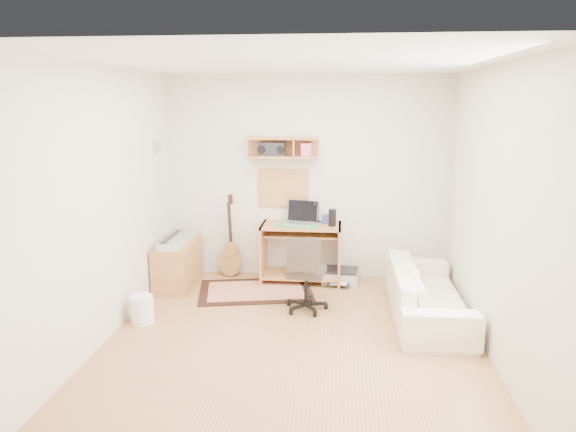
# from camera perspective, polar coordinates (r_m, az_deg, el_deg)

# --- Properties ---
(floor) EXTENTS (3.60, 4.00, 0.01)m
(floor) POSITION_cam_1_polar(r_m,az_deg,el_deg) (5.36, 0.53, -12.99)
(floor) COLOR #AA7747
(floor) RESTS_ON ground
(ceiling) EXTENTS (3.60, 4.00, 0.01)m
(ceiling) POSITION_cam_1_polar(r_m,az_deg,el_deg) (4.87, 0.59, 16.08)
(ceiling) COLOR white
(ceiling) RESTS_ON ground
(back_wall) EXTENTS (3.60, 0.01, 2.60)m
(back_wall) POSITION_cam_1_polar(r_m,az_deg,el_deg) (6.92, 2.00, 4.05)
(back_wall) COLOR beige
(back_wall) RESTS_ON ground
(left_wall) EXTENTS (0.01, 4.00, 2.60)m
(left_wall) POSITION_cam_1_polar(r_m,az_deg,el_deg) (5.41, -18.86, 1.15)
(left_wall) COLOR beige
(left_wall) RESTS_ON ground
(right_wall) EXTENTS (0.01, 4.00, 2.60)m
(right_wall) POSITION_cam_1_polar(r_m,az_deg,el_deg) (5.12, 21.11, 0.39)
(right_wall) COLOR beige
(right_wall) RESTS_ON ground
(wall_shelf) EXTENTS (0.90, 0.25, 0.26)m
(wall_shelf) POSITION_cam_1_polar(r_m,az_deg,el_deg) (6.77, -0.59, 7.29)
(wall_shelf) COLOR #BF7943
(wall_shelf) RESTS_ON back_wall
(cork_board) EXTENTS (0.64, 0.03, 0.49)m
(cork_board) POSITION_cam_1_polar(r_m,az_deg,el_deg) (6.94, -0.49, 3.00)
(cork_board) COLOR tan
(cork_board) RESTS_ON back_wall
(wall_photo) EXTENTS (0.02, 0.20, 0.15)m
(wall_photo) POSITION_cam_1_polar(r_m,az_deg,el_deg) (6.73, -13.74, 7.09)
(wall_photo) COLOR #4C8CBF
(wall_photo) RESTS_ON left_wall
(desk) EXTENTS (1.00, 0.55, 0.75)m
(desk) POSITION_cam_1_polar(r_m,az_deg,el_deg) (6.84, 1.40, -3.96)
(desk) COLOR #BF7943
(desk) RESTS_ON floor
(laptop) EXTENTS (0.46, 0.46, 0.29)m
(laptop) POSITION_cam_1_polar(r_m,az_deg,el_deg) (6.70, 1.26, 0.28)
(laptop) COLOR silver
(laptop) RESTS_ON desk
(speaker) EXTENTS (0.10, 0.10, 0.21)m
(speaker) POSITION_cam_1_polar(r_m,az_deg,el_deg) (6.66, 4.73, -0.17)
(speaker) COLOR black
(speaker) RESTS_ON desk
(desk_lamp) EXTENTS (0.09, 0.09, 0.27)m
(desk_lamp) POSITION_cam_1_polar(r_m,az_deg,el_deg) (6.85, 3.24, 0.42)
(desk_lamp) COLOR black
(desk_lamp) RESTS_ON desk
(pencil_cup) EXTENTS (0.08, 0.08, 0.11)m
(pencil_cup) POSITION_cam_1_polar(r_m,az_deg,el_deg) (6.82, 3.97, -0.31)
(pencil_cup) COLOR #34449E
(pencil_cup) RESTS_ON desk
(boombox) EXTENTS (0.33, 0.15, 0.17)m
(boombox) POSITION_cam_1_polar(r_m,az_deg,el_deg) (6.78, -1.72, 7.12)
(boombox) COLOR black
(boombox) RESTS_ON wall_shelf
(rug) EXTENTS (1.50, 1.15, 0.02)m
(rug) POSITION_cam_1_polar(r_m,az_deg,el_deg) (6.60, -3.44, -7.93)
(rug) COLOR beige
(rug) RESTS_ON floor
(task_chair) EXTENTS (0.50, 0.50, 0.88)m
(task_chair) POSITION_cam_1_polar(r_m,az_deg,el_deg) (5.90, 1.97, -5.97)
(task_chair) COLOR #34271E
(task_chair) RESTS_ON floor
(cabinet) EXTENTS (0.40, 0.90, 0.55)m
(cabinet) POSITION_cam_1_polar(r_m,az_deg,el_deg) (6.89, -11.65, -4.98)
(cabinet) COLOR #BF7943
(cabinet) RESTS_ON floor
(music_keyboard) EXTENTS (0.25, 0.81, 0.07)m
(music_keyboard) POSITION_cam_1_polar(r_m,az_deg,el_deg) (6.80, -11.76, -2.48)
(music_keyboard) COLOR #B2B5BA
(music_keyboard) RESTS_ON cabinet
(guitar) EXTENTS (0.29, 0.18, 1.08)m
(guitar) POSITION_cam_1_polar(r_m,az_deg,el_deg) (7.06, -6.22, -2.13)
(guitar) COLOR #A77033
(guitar) RESTS_ON floor
(waste_basket) EXTENTS (0.26, 0.26, 0.29)m
(waste_basket) POSITION_cam_1_polar(r_m,az_deg,el_deg) (5.87, -15.25, -9.55)
(waste_basket) COLOR white
(waste_basket) RESTS_ON floor
(printer) EXTENTS (0.48, 0.39, 0.17)m
(printer) POSITION_cam_1_polar(r_m,az_deg,el_deg) (6.92, 5.60, -6.36)
(printer) COLOR #A5A8AA
(printer) RESTS_ON floor
(sofa) EXTENTS (0.55, 1.88, 0.73)m
(sofa) POSITION_cam_1_polar(r_m,az_deg,el_deg) (5.94, 14.64, -6.98)
(sofa) COLOR beige
(sofa) RESTS_ON floor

